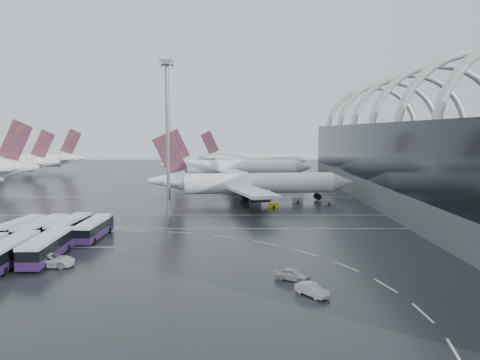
{
  "coord_description": "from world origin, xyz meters",
  "views": [
    {
      "loc": [
        9.67,
        -87.78,
        18.14
      ],
      "look_at": [
        9.63,
        18.23,
        7.0
      ],
      "focal_mm": 35.0,
      "sensor_mm": 36.0,
      "label": 1
    }
  ],
  "objects_px": {
    "airliner_gate_c": "(249,160)",
    "bus_row_far_c": "(47,247)",
    "jet_remote_far": "(36,161)",
    "floodlight_mast": "(168,122)",
    "van_curve_a": "(50,260)",
    "bus_row_near_c": "(69,227)",
    "bus_row_near_b": "(41,230)",
    "gse_cart_belly_b": "(298,200)",
    "bus_row_far_b": "(9,252)",
    "gse_cart_belly_d": "(329,202)",
    "airliner_gate_b": "(234,168)",
    "van_curve_b": "(293,274)",
    "airliner_main": "(249,184)",
    "van_curve_c": "(312,290)",
    "gse_cart_belly_a": "(274,205)",
    "jet_remote_mid": "(2,166)",
    "bus_row_near_a": "(19,228)",
    "bus_row_near_d": "(94,228)"
  },
  "relations": [
    {
      "from": "airliner_gate_c",
      "to": "bus_row_near_c",
      "type": "height_order",
      "value": "airliner_gate_c"
    },
    {
      "from": "jet_remote_far",
      "to": "bus_row_near_d",
      "type": "relative_size",
      "value": 3.44
    },
    {
      "from": "van_curve_a",
      "to": "gse_cart_belly_b",
      "type": "relative_size",
      "value": 2.54
    },
    {
      "from": "airliner_main",
      "to": "jet_remote_far",
      "type": "relative_size",
      "value": 1.2
    },
    {
      "from": "van_curve_c",
      "to": "gse_cart_belly_a",
      "type": "height_order",
      "value": "van_curve_c"
    },
    {
      "from": "airliner_gate_b",
      "to": "van_curve_c",
      "type": "height_order",
      "value": "airliner_gate_b"
    },
    {
      "from": "bus_row_far_b",
      "to": "van_curve_a",
      "type": "xyz_separation_m",
      "value": [
        5.79,
        -0.65,
        -0.97
      ]
    },
    {
      "from": "jet_remote_far",
      "to": "bus_row_near_c",
      "type": "relative_size",
      "value": 3.34
    },
    {
      "from": "jet_remote_mid",
      "to": "bus_row_far_b",
      "type": "relative_size",
      "value": 3.1
    },
    {
      "from": "bus_row_far_b",
      "to": "gse_cart_belly_d",
      "type": "height_order",
      "value": "bus_row_far_b"
    },
    {
      "from": "bus_row_near_d",
      "to": "jet_remote_mid",
      "type": "bearing_deg",
      "value": 34.8
    },
    {
      "from": "van_curve_c",
      "to": "gse_cart_belly_b",
      "type": "relative_size",
      "value": 1.66
    },
    {
      "from": "van_curve_c",
      "to": "bus_row_near_b",
      "type": "bearing_deg",
      "value": 109.81
    },
    {
      "from": "airliner_gate_b",
      "to": "gse_cart_belly_d",
      "type": "xyz_separation_m",
      "value": [
        24.3,
        -55.06,
        -4.18
      ]
    },
    {
      "from": "airliner_gate_c",
      "to": "bus_row_near_b",
      "type": "height_order",
      "value": "airliner_gate_c"
    },
    {
      "from": "jet_remote_mid",
      "to": "van_curve_c",
      "type": "distance_m",
      "value": 163.39
    },
    {
      "from": "airliner_main",
      "to": "bus_row_far_b",
      "type": "xyz_separation_m",
      "value": [
        -33.48,
        -58.23,
        -2.66
      ]
    },
    {
      "from": "jet_remote_far",
      "to": "bus_row_near_a",
      "type": "bearing_deg",
      "value": 104.56
    },
    {
      "from": "bus_row_far_b",
      "to": "bus_row_far_c",
      "type": "distance_m",
      "value": 4.86
    },
    {
      "from": "airliner_main",
      "to": "bus_row_far_b",
      "type": "bearing_deg",
      "value": -125.38
    },
    {
      "from": "jet_remote_mid",
      "to": "bus_row_far_c",
      "type": "distance_m",
      "value": 131.76
    },
    {
      "from": "bus_row_near_c",
      "to": "gse_cart_belly_b",
      "type": "height_order",
      "value": "bus_row_near_c"
    },
    {
      "from": "van_curve_c",
      "to": "van_curve_a",
      "type": "bearing_deg",
      "value": 124.1
    },
    {
      "from": "van_curve_a",
      "to": "van_curve_b",
      "type": "bearing_deg",
      "value": -101.55
    },
    {
      "from": "jet_remote_far",
      "to": "floodlight_mast",
      "type": "xyz_separation_m",
      "value": [
        77.03,
        -117.28,
        14.86
      ]
    },
    {
      "from": "airliner_main",
      "to": "airliner_gate_b",
      "type": "distance_m",
      "value": 49.9
    },
    {
      "from": "bus_row_near_b",
      "to": "bus_row_far_b",
      "type": "relative_size",
      "value": 1.0
    },
    {
      "from": "airliner_gate_b",
      "to": "bus_row_far_c",
      "type": "relative_size",
      "value": 3.9
    },
    {
      "from": "bus_row_near_b",
      "to": "gse_cart_belly_b",
      "type": "relative_size",
      "value": 5.46
    },
    {
      "from": "jet_remote_mid",
      "to": "gse_cart_belly_b",
      "type": "distance_m",
      "value": 123.26
    },
    {
      "from": "bus_row_far_c",
      "to": "van_curve_c",
      "type": "bearing_deg",
      "value": -114.4
    },
    {
      "from": "bus_row_far_c",
      "to": "airliner_main",
      "type": "bearing_deg",
      "value": -30.11
    },
    {
      "from": "jet_remote_far",
      "to": "floodlight_mast",
      "type": "bearing_deg",
      "value": 115.47
    },
    {
      "from": "jet_remote_far",
      "to": "gse_cart_belly_b",
      "type": "bearing_deg",
      "value": 131.59
    },
    {
      "from": "gse_cart_belly_a",
      "to": "gse_cart_belly_b",
      "type": "distance_m",
      "value": 10.5
    },
    {
      "from": "bus_row_near_b",
      "to": "bus_row_far_c",
      "type": "distance_m",
      "value": 12.94
    },
    {
      "from": "jet_remote_mid",
      "to": "floodlight_mast",
      "type": "relative_size",
      "value": 1.36
    },
    {
      "from": "bus_row_far_c",
      "to": "van_curve_a",
      "type": "bearing_deg",
      "value": -154.25
    },
    {
      "from": "airliner_main",
      "to": "bus_row_near_c",
      "type": "distance_m",
      "value": 52.09
    },
    {
      "from": "gse_cart_belly_b",
      "to": "bus_row_near_d",
      "type": "bearing_deg",
      "value": -134.95
    },
    {
      "from": "van_curve_b",
      "to": "floodlight_mast",
      "type": "relative_size",
      "value": 0.14
    },
    {
      "from": "airliner_gate_c",
      "to": "bus_row_far_c",
      "type": "distance_m",
      "value": 156.63
    },
    {
      "from": "floodlight_mast",
      "to": "bus_row_near_a",
      "type": "bearing_deg",
      "value": -152.06
    },
    {
      "from": "floodlight_mast",
      "to": "bus_row_near_c",
      "type": "bearing_deg",
      "value": -141.95
    },
    {
      "from": "airliner_gate_c",
      "to": "bus_row_far_c",
      "type": "relative_size",
      "value": 3.65
    },
    {
      "from": "airliner_gate_b",
      "to": "van_curve_b",
      "type": "bearing_deg",
      "value": -87.57
    },
    {
      "from": "bus_row_far_c",
      "to": "van_curve_b",
      "type": "relative_size",
      "value": 3.22
    },
    {
      "from": "floodlight_mast",
      "to": "van_curve_b",
      "type": "bearing_deg",
      "value": -59.84
    },
    {
      "from": "airliner_gate_b",
      "to": "gse_cart_belly_d",
      "type": "relative_size",
      "value": 25.76
    },
    {
      "from": "van_curve_c",
      "to": "gse_cart_belly_d",
      "type": "xyz_separation_m",
      "value": [
        14.01,
        64.52,
        -0.11
      ]
    }
  ]
}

